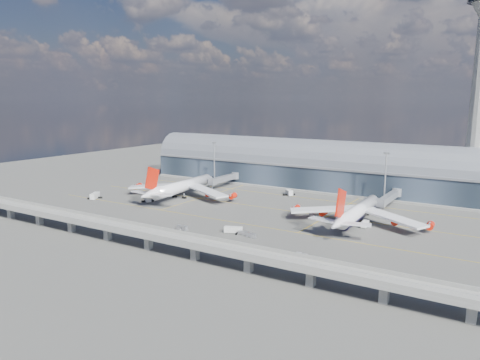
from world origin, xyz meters
The scene contains 20 objects.
ground centered at (0.00, 0.00, 0.00)m, with size 500.00×500.00×0.00m, color #474744.
taxi_lines centered at (0.00, 22.11, 0.01)m, with size 200.00×80.12×0.01m.
terminal centered at (0.00, 77.99, 11.34)m, with size 200.00×30.00×28.00m.
control_tower centered at (85.00, 83.00, 51.64)m, with size 19.00×19.00×103.00m.
guideway centered at (0.00, -55.00, 5.29)m, with size 220.00×8.50×7.20m.
floodlight_mast_left centered at (-50.00, 55.00, 13.63)m, with size 3.00×0.70×25.70m.
floodlight_mast_right centered at (50.00, 55.00, 13.63)m, with size 3.00×0.70×25.70m.
airliner_left centered at (-44.20, 16.63, 5.65)m, with size 61.80×64.97×19.79m.
airliner_right centered at (50.31, 13.89, 5.04)m, with size 58.56×61.20×19.43m.
jet_bridge_left centered at (-40.91, 53.12, 5.18)m, with size 4.40×28.00×7.25m.
jet_bridge_right centered at (53.75, 51.18, 5.18)m, with size 4.40×32.00×7.25m.
service_truck_0 centered at (-79.43, -9.63, 1.62)m, with size 5.76×7.83×3.13m.
service_truck_1 centered at (-51.52, -0.56, 1.55)m, with size 5.78×4.90×3.08m.
service_truck_2 centered at (14.15, -23.51, 1.32)m, with size 7.23×4.43×2.53m.
service_truck_3 centered at (54.44, 11.21, 1.30)m, with size 2.37×5.34×2.54m.
service_truck_4 centered at (30.08, 17.23, 1.31)m, with size 3.04×4.82×2.59m.
service_truck_5 centered at (1.04, 51.22, 1.54)m, with size 6.15×6.07×3.02m.
cargo_train_0 centered at (-5.12, -30.66, 0.87)m, with size 5.03×1.95×1.67m.
cargo_train_1 centered at (20.73, -24.23, 0.78)m, with size 9.07×3.55×1.50m.
cargo_train_2 centered at (49.54, -36.04, 0.81)m, with size 7.05×3.13×1.55m.
Camera 1 is at (108.24, -168.51, 50.99)m, focal length 35.00 mm.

